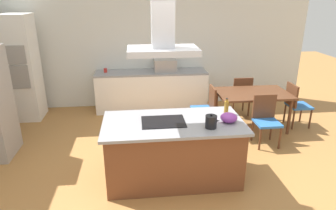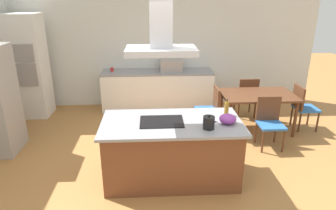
# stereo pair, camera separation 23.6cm
# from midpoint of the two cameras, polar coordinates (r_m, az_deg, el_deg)

# --- Properties ---
(ground) EXTENTS (16.00, 16.00, 0.00)m
(ground) POSITION_cam_midpoint_polar(r_m,az_deg,el_deg) (5.91, -2.06, -5.38)
(ground) COLOR #AD753D
(wall_back) EXTENTS (7.20, 0.10, 2.70)m
(wall_back) POSITION_cam_midpoint_polar(r_m,az_deg,el_deg) (7.17, -3.29, 10.59)
(wall_back) COLOR silver
(wall_back) RESTS_ON ground
(kitchen_island) EXTENTS (1.96, 1.01, 0.90)m
(kitchen_island) POSITION_cam_midpoint_polar(r_m,az_deg,el_deg) (4.38, -0.60, -8.56)
(kitchen_island) COLOR brown
(kitchen_island) RESTS_ON ground
(cooktop) EXTENTS (0.60, 0.44, 0.01)m
(cooktop) POSITION_cam_midpoint_polar(r_m,az_deg,el_deg) (4.17, -2.53, -3.20)
(cooktop) COLOR black
(cooktop) RESTS_ON kitchen_island
(tea_kettle) EXTENTS (0.21, 0.15, 0.20)m
(tea_kettle) POSITION_cam_midpoint_polar(r_m,az_deg,el_deg) (3.99, 6.51, -3.19)
(tea_kettle) COLOR black
(tea_kettle) RESTS_ON kitchen_island
(olive_oil_bottle) EXTENTS (0.06, 0.06, 0.24)m
(olive_oil_bottle) POSITION_cam_midpoint_polar(r_m,az_deg,el_deg) (4.48, 9.54, -0.41)
(olive_oil_bottle) COLOR olive
(olive_oil_bottle) RESTS_ON kitchen_island
(mixing_bowl) EXTENTS (0.24, 0.24, 0.13)m
(mixing_bowl) POSITION_cam_midpoint_polar(r_m,az_deg,el_deg) (4.21, 9.90, -2.39)
(mixing_bowl) COLOR purple
(mixing_bowl) RESTS_ON kitchen_island
(back_counter) EXTENTS (2.53, 0.62, 0.90)m
(back_counter) POSITION_cam_midpoint_polar(r_m,az_deg,el_deg) (7.02, -4.08, 2.78)
(back_counter) COLOR white
(back_counter) RESTS_ON ground
(countertop_microwave) EXTENTS (0.50, 0.38, 0.28)m
(countertop_microwave) POSITION_cam_midpoint_polar(r_m,az_deg,el_deg) (6.89, -1.55, 7.56)
(countertop_microwave) COLOR #9E9993
(countertop_microwave) RESTS_ON back_counter
(coffee_mug_red) EXTENTS (0.08, 0.08, 0.09)m
(coffee_mug_red) POSITION_cam_midpoint_polar(r_m,az_deg,el_deg) (6.98, -12.75, 6.44)
(coffee_mug_red) COLOR red
(coffee_mug_red) RESTS_ON back_counter
(wall_oven_stack) EXTENTS (0.70, 0.66, 2.20)m
(wall_oven_stack) POSITION_cam_midpoint_polar(r_m,az_deg,el_deg) (7.09, -27.20, 6.18)
(wall_oven_stack) COLOR white
(wall_oven_stack) RESTS_ON ground
(dining_table) EXTENTS (1.40, 0.90, 0.75)m
(dining_table) POSITION_cam_midpoint_polar(r_m,az_deg,el_deg) (6.12, 14.71, 1.57)
(dining_table) COLOR #59331E
(dining_table) RESTS_ON ground
(chair_facing_back_wall) EXTENTS (0.42, 0.42, 0.89)m
(chair_facing_back_wall) POSITION_cam_midpoint_polar(r_m,az_deg,el_deg) (6.76, 12.65, 2.12)
(chair_facing_back_wall) COLOR #2D6BB7
(chair_facing_back_wall) RESTS_ON ground
(chair_at_left_end) EXTENTS (0.42, 0.42, 0.89)m
(chair_at_left_end) POSITION_cam_midpoint_polar(r_m,az_deg,el_deg) (5.91, 6.24, -0.16)
(chair_at_left_end) COLOR #2D6BB7
(chair_at_left_end) RESTS_ON ground
(chair_at_right_end) EXTENTS (0.42, 0.42, 0.89)m
(chair_at_right_end) POSITION_cam_midpoint_polar(r_m,az_deg,el_deg) (6.54, 22.10, 0.48)
(chair_at_right_end) COLOR #2D6BB7
(chair_at_right_end) RESTS_ON ground
(chair_facing_island) EXTENTS (0.42, 0.42, 0.89)m
(chair_facing_island) POSITION_cam_midpoint_polar(r_m,az_deg,el_deg) (5.59, 16.90, -2.17)
(chair_facing_island) COLOR #2D6BB7
(chair_facing_island) RESTS_ON ground
(range_hood) EXTENTS (0.90, 0.55, 0.78)m
(range_hood) POSITION_cam_midpoint_polar(r_m,az_deg,el_deg) (3.85, -2.81, 13.35)
(range_hood) COLOR #ADADB2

